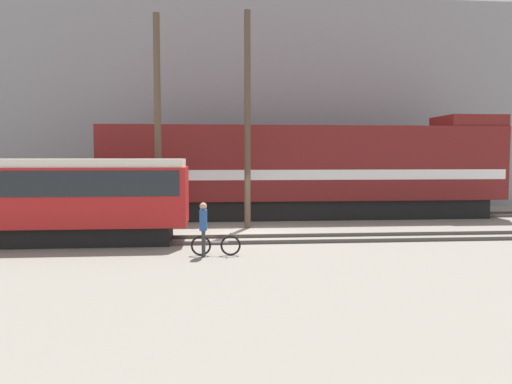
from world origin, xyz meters
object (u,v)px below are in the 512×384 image
Objects in this scene: bicycle at (216,245)px; person at (203,224)px; streetcar at (45,196)px; utility_pole_center at (247,121)px; utility_pole_left at (158,123)px; freight_locomotive at (307,170)px.

person is at bearing -162.25° from bicycle.
utility_pole_center reaches higher than streetcar.
utility_pole_left is at bearing 108.17° from person.
bicycle is at bearing 17.75° from person.
freight_locomotive is 12.74× the size of bicycle.
utility_pole_center is at bearing 0.00° from utility_pole_left.
bicycle is 0.17× the size of utility_pole_left.
streetcar is 8.93m from utility_pole_center.
utility_pole_left reaches higher than freight_locomotive.
utility_pole_left is (3.73, 3.45, 2.90)m from streetcar.
utility_pole_center is at bearing -134.15° from freight_locomotive.
utility_pole_center reaches higher than freight_locomotive.
utility_pole_left is at bearing -154.67° from freight_locomotive.
person is 7.55m from utility_pole_center.
utility_pole_center is (7.67, 3.45, 3.01)m from streetcar.
bicycle is 0.17× the size of utility_pole_center.
freight_locomotive is 8.35m from utility_pole_left.
bicycle is at bearing -116.65° from freight_locomotive.
bicycle is at bearing -23.72° from streetcar.
bicycle is 0.84m from person.
streetcar is at bearing 153.85° from person.
person is (-5.22, -9.74, -1.42)m from freight_locomotive.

